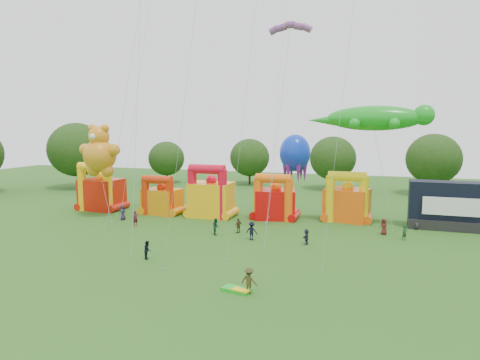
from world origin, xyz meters
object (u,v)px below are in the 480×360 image
(bouncy_castle_0, at_px, (101,192))
(octopus_kite, at_px, (288,176))
(stage_trailer, at_px, (449,206))
(spectator_4, at_px, (239,226))
(teddy_bear_kite, at_px, (102,168))
(bouncy_castle_2, at_px, (211,197))
(spectator_0, at_px, (123,212))
(gecko_kite, at_px, (377,137))

(bouncy_castle_0, xyz_separation_m, octopus_kite, (25.29, 3.63, 2.61))
(stage_trailer, relative_size, octopus_kite, 0.81)
(stage_trailer, xyz_separation_m, spectator_4, (-21.81, -8.84, -1.79))
(stage_trailer, height_order, spectator_4, stage_trailer)
(stage_trailer, relative_size, teddy_bear_kite, 0.72)
(bouncy_castle_0, height_order, spectator_4, bouncy_castle_0)
(spectator_4, bearing_deg, stage_trailer, 150.05)
(teddy_bear_kite, distance_m, octopus_kite, 23.17)
(bouncy_castle_2, xyz_separation_m, spectator_0, (-9.58, -5.11, -1.63))
(teddy_bear_kite, xyz_separation_m, spectator_4, (18.17, -1.92, -5.50))
(teddy_bear_kite, relative_size, octopus_kite, 1.12)
(teddy_bear_kite, bearing_deg, bouncy_castle_0, 127.79)
(bouncy_castle_2, height_order, gecko_kite, gecko_kite)
(gecko_kite, height_order, octopus_kite, gecko_kite)
(octopus_kite, relative_size, spectator_4, 6.65)
(stage_trailer, distance_m, gecko_kite, 11.07)
(gecko_kite, distance_m, spectator_4, 18.34)
(octopus_kite, bearing_deg, teddy_bear_kite, -158.45)
(stage_trailer, bearing_deg, gecko_kite, -169.85)
(bouncy_castle_2, xyz_separation_m, spectator_4, (5.88, -7.00, -1.78))
(teddy_bear_kite, bearing_deg, spectator_0, -0.73)
(bouncy_castle_2, xyz_separation_m, stage_trailer, (27.68, 1.83, 0.01))
(gecko_kite, distance_m, octopus_kite, 12.08)
(spectator_0, bearing_deg, bouncy_castle_0, 135.87)
(octopus_kite, height_order, spectator_0, octopus_kite)
(bouncy_castle_2, relative_size, spectator_4, 4.29)
(bouncy_castle_2, distance_m, octopus_kite, 10.17)
(spectator_4, bearing_deg, spectator_0, -58.98)
(bouncy_castle_0, xyz_separation_m, bouncy_castle_2, (16.07, 0.21, 0.05))
(bouncy_castle_0, xyz_separation_m, teddy_bear_kite, (3.77, -4.86, 3.78))
(spectator_4, bearing_deg, teddy_bear_kite, -58.05)
(teddy_bear_kite, distance_m, spectator_4, 19.09)
(bouncy_castle_0, distance_m, octopus_kite, 25.68)
(bouncy_castle_2, height_order, spectator_4, bouncy_castle_2)
(stage_trailer, bearing_deg, teddy_bear_kite, -170.19)
(stage_trailer, relative_size, spectator_0, 4.53)
(teddy_bear_kite, relative_size, spectator_0, 6.29)
(spectator_4, bearing_deg, gecko_kite, 156.09)
(gecko_kite, distance_m, spectator_0, 31.27)
(bouncy_castle_2, bearing_deg, bouncy_castle_0, -179.25)
(gecko_kite, xyz_separation_m, octopus_kite, (-10.55, 3.00, -5.06))
(spectator_0, bearing_deg, spectator_4, -14.05)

